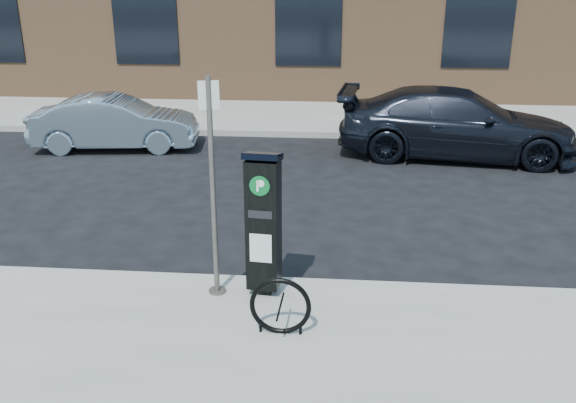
# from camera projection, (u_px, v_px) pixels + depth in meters

# --- Properties ---
(ground) EXTENTS (120.00, 120.00, 0.00)m
(ground) POSITION_uv_depth(u_px,v_px,m) (256.00, 288.00, 7.87)
(ground) COLOR black
(ground) RESTS_ON ground
(sidewalk_far) EXTENTS (60.00, 12.00, 0.15)m
(sidewalk_far) POSITION_uv_depth(u_px,v_px,m) (311.00, 93.00, 20.94)
(sidewalk_far) COLOR gray
(sidewalk_far) RESTS_ON ground
(curb_near) EXTENTS (60.00, 0.12, 0.16)m
(curb_near) POSITION_uv_depth(u_px,v_px,m) (256.00, 284.00, 7.83)
(curb_near) COLOR #9E9B93
(curb_near) RESTS_ON ground
(curb_far) EXTENTS (60.00, 0.12, 0.16)m
(curb_far) POSITION_uv_depth(u_px,v_px,m) (299.00, 134.00, 15.35)
(curb_far) COLOR #9E9B93
(curb_far) RESTS_ON ground
(parking_kiosk) EXTENTS (0.45, 0.40, 1.80)m
(parking_kiosk) POSITION_uv_depth(u_px,v_px,m) (264.00, 222.00, 7.16)
(parking_kiosk) COLOR black
(parking_kiosk) RESTS_ON sidewalk_near
(sign_pole) EXTENTS (0.23, 0.21, 2.63)m
(sign_pole) POSITION_uv_depth(u_px,v_px,m) (213.00, 191.00, 7.02)
(sign_pole) COLOR #55514B
(sign_pole) RESTS_ON sidewalk_near
(bike_rack) EXTENTS (0.67, 0.07, 0.67)m
(bike_rack) POSITION_uv_depth(u_px,v_px,m) (280.00, 306.00, 6.49)
(bike_rack) COLOR black
(bike_rack) RESTS_ON sidewalk_near
(car_silver) EXTENTS (3.89, 1.76, 1.24)m
(car_silver) POSITION_uv_depth(u_px,v_px,m) (115.00, 123.00, 14.13)
(car_silver) COLOR #869CAB
(car_silver) RESTS_ON ground
(car_dark) EXTENTS (5.39, 2.67, 1.51)m
(car_dark) POSITION_uv_depth(u_px,v_px,m) (457.00, 123.00, 13.47)
(car_dark) COLOR black
(car_dark) RESTS_ON ground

